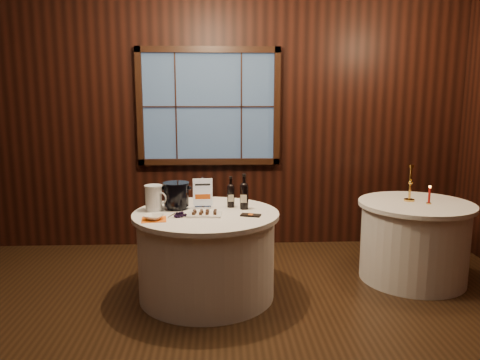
{
  "coord_description": "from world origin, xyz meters",
  "views": [
    {
      "loc": [
        0.13,
        -2.98,
        1.78
      ],
      "look_at": [
        0.29,
        0.9,
        1.07
      ],
      "focal_mm": 35.0,
      "sensor_mm": 36.0,
      "label": 1
    }
  ],
  "objects_px": {
    "main_table": "(207,254)",
    "grape_bunch": "(180,215)",
    "side_table": "(414,241)",
    "ice_bucket": "(176,195)",
    "chocolate_plate": "(205,213)",
    "red_candle": "(429,197)",
    "glass_pitcher": "(154,198)",
    "brass_candlestick": "(410,188)",
    "chocolate_box": "(251,215)",
    "port_bottle_right": "(244,194)",
    "cracker_bowl": "(154,217)",
    "sign_stand": "(203,198)",
    "port_bottle_left": "(231,194)"
  },
  "relations": [
    {
      "from": "main_table",
      "to": "grape_bunch",
      "type": "distance_m",
      "value": 0.49
    },
    {
      "from": "side_table",
      "to": "ice_bucket",
      "type": "relative_size",
      "value": 4.47
    },
    {
      "from": "side_table",
      "to": "chocolate_plate",
      "type": "height_order",
      "value": "chocolate_plate"
    },
    {
      "from": "chocolate_plate",
      "to": "red_candle",
      "type": "relative_size",
      "value": 1.7
    },
    {
      "from": "glass_pitcher",
      "to": "brass_candlestick",
      "type": "bearing_deg",
      "value": 31.13
    },
    {
      "from": "chocolate_box",
      "to": "brass_candlestick",
      "type": "bearing_deg",
      "value": 35.22
    },
    {
      "from": "port_bottle_right",
      "to": "chocolate_box",
      "type": "relative_size",
      "value": 1.92
    },
    {
      "from": "main_table",
      "to": "cracker_bowl",
      "type": "distance_m",
      "value": 0.63
    },
    {
      "from": "side_table",
      "to": "brass_candlestick",
      "type": "relative_size",
      "value": 3.03
    },
    {
      "from": "chocolate_box",
      "to": "grape_bunch",
      "type": "bearing_deg",
      "value": -160.22
    },
    {
      "from": "glass_pitcher",
      "to": "red_candle",
      "type": "bearing_deg",
      "value": 27.87
    },
    {
      "from": "sign_stand",
      "to": "ice_bucket",
      "type": "relative_size",
      "value": 1.17
    },
    {
      "from": "chocolate_plate",
      "to": "cracker_bowl",
      "type": "height_order",
      "value": "same"
    },
    {
      "from": "side_table",
      "to": "ice_bucket",
      "type": "height_order",
      "value": "ice_bucket"
    },
    {
      "from": "main_table",
      "to": "chocolate_plate",
      "type": "distance_m",
      "value": 0.41
    },
    {
      "from": "side_table",
      "to": "grape_bunch",
      "type": "relative_size",
      "value": 6.09
    },
    {
      "from": "port_bottle_left",
      "to": "port_bottle_right",
      "type": "distance_m",
      "value": 0.14
    },
    {
      "from": "side_table",
      "to": "sign_stand",
      "type": "xyz_separation_m",
      "value": [
        -2.03,
        -0.14,
        0.48
      ]
    },
    {
      "from": "side_table",
      "to": "chocolate_plate",
      "type": "bearing_deg",
      "value": -168.51
    },
    {
      "from": "ice_bucket",
      "to": "cracker_bowl",
      "type": "xyz_separation_m",
      "value": [
        -0.15,
        -0.37,
        -0.11
      ]
    },
    {
      "from": "side_table",
      "to": "cracker_bowl",
      "type": "relative_size",
      "value": 6.92
    },
    {
      "from": "port_bottle_right",
      "to": "red_candle",
      "type": "distance_m",
      "value": 1.76
    },
    {
      "from": "sign_stand",
      "to": "port_bottle_right",
      "type": "distance_m",
      "value": 0.38
    },
    {
      "from": "ice_bucket",
      "to": "chocolate_box",
      "type": "relative_size",
      "value": 1.45
    },
    {
      "from": "chocolate_box",
      "to": "brass_candlestick",
      "type": "relative_size",
      "value": 0.47
    },
    {
      "from": "port_bottle_left",
      "to": "brass_candlestick",
      "type": "bearing_deg",
      "value": 4.64
    },
    {
      "from": "port_bottle_right",
      "to": "ice_bucket",
      "type": "relative_size",
      "value": 1.32
    },
    {
      "from": "chocolate_box",
      "to": "glass_pitcher",
      "type": "distance_m",
      "value": 0.88
    },
    {
      "from": "cracker_bowl",
      "to": "red_candle",
      "type": "distance_m",
      "value": 2.55
    },
    {
      "from": "side_table",
      "to": "chocolate_box",
      "type": "distance_m",
      "value": 1.72
    },
    {
      "from": "ice_bucket",
      "to": "glass_pitcher",
      "type": "distance_m",
      "value": 0.2
    },
    {
      "from": "grape_bunch",
      "to": "brass_candlestick",
      "type": "bearing_deg",
      "value": 13.79
    },
    {
      "from": "port_bottle_right",
      "to": "chocolate_plate",
      "type": "height_order",
      "value": "port_bottle_right"
    },
    {
      "from": "red_candle",
      "to": "ice_bucket",
      "type": "bearing_deg",
      "value": -177.66
    },
    {
      "from": "main_table",
      "to": "grape_bunch",
      "type": "relative_size",
      "value": 7.21
    },
    {
      "from": "sign_stand",
      "to": "side_table",
      "type": "bearing_deg",
      "value": 0.33
    },
    {
      "from": "port_bottle_left",
      "to": "grape_bunch",
      "type": "relative_size",
      "value": 1.6
    },
    {
      "from": "port_bottle_left",
      "to": "chocolate_plate",
      "type": "height_order",
      "value": "port_bottle_left"
    },
    {
      "from": "brass_candlestick",
      "to": "port_bottle_left",
      "type": "bearing_deg",
      "value": -174.05
    },
    {
      "from": "chocolate_plate",
      "to": "red_candle",
      "type": "height_order",
      "value": "red_candle"
    },
    {
      "from": "grape_bunch",
      "to": "red_candle",
      "type": "xyz_separation_m",
      "value": [
        2.3,
        0.4,
        0.05
      ]
    },
    {
      "from": "glass_pitcher",
      "to": "grape_bunch",
      "type": "bearing_deg",
      "value": -20.85
    },
    {
      "from": "main_table",
      "to": "sign_stand",
      "type": "height_order",
      "value": "sign_stand"
    },
    {
      "from": "main_table",
      "to": "grape_bunch",
      "type": "xyz_separation_m",
      "value": [
        -0.21,
        -0.17,
        0.4
      ]
    },
    {
      "from": "chocolate_box",
      "to": "red_candle",
      "type": "relative_size",
      "value": 0.95
    },
    {
      "from": "main_table",
      "to": "port_bottle_right",
      "type": "distance_m",
      "value": 0.63
    },
    {
      "from": "glass_pitcher",
      "to": "cracker_bowl",
      "type": "height_order",
      "value": "glass_pitcher"
    },
    {
      "from": "sign_stand",
      "to": "chocolate_plate",
      "type": "height_order",
      "value": "sign_stand"
    },
    {
      "from": "side_table",
      "to": "glass_pitcher",
      "type": "distance_m",
      "value": 2.52
    },
    {
      "from": "port_bottle_left",
      "to": "red_candle",
      "type": "distance_m",
      "value": 1.87
    }
  ]
}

